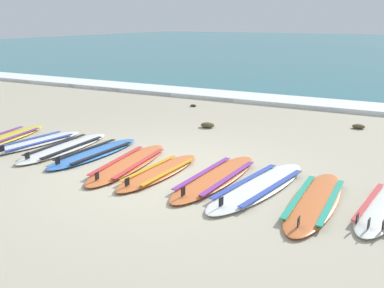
{
  "coord_description": "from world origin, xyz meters",
  "views": [
    {
      "loc": [
        3.5,
        -5.41,
        2.27
      ],
      "look_at": [
        0.1,
        0.86,
        0.25
      ],
      "focal_mm": 41.29,
      "sensor_mm": 36.0,
      "label": 1
    }
  ],
  "objects_px": {
    "surfboard_1": "(35,143)",
    "surfboard_7": "(259,186)",
    "surfboard_2": "(65,148)",
    "surfboard_8": "(315,201)",
    "surfboard_5": "(159,172)",
    "surfboard_9": "(383,207)",
    "surfboard_4": "(128,163)",
    "surfboard_3": "(94,153)",
    "surfboard_6": "(216,177)",
    "surfboard_0": "(3,138)"
  },
  "relations": [
    {
      "from": "surfboard_1",
      "to": "surfboard_3",
      "type": "relative_size",
      "value": 0.98
    },
    {
      "from": "surfboard_8",
      "to": "surfboard_9",
      "type": "distance_m",
      "value": 0.82
    },
    {
      "from": "surfboard_0",
      "to": "surfboard_6",
      "type": "height_order",
      "value": "same"
    },
    {
      "from": "surfboard_3",
      "to": "surfboard_4",
      "type": "xyz_separation_m",
      "value": [
        0.86,
        -0.19,
        -0.0
      ]
    },
    {
      "from": "surfboard_2",
      "to": "surfboard_5",
      "type": "distance_m",
      "value": 2.23
    },
    {
      "from": "surfboard_5",
      "to": "surfboard_7",
      "type": "relative_size",
      "value": 0.81
    },
    {
      "from": "surfboard_3",
      "to": "surfboard_7",
      "type": "bearing_deg",
      "value": -2.6
    },
    {
      "from": "surfboard_1",
      "to": "surfboard_5",
      "type": "xyz_separation_m",
      "value": [
        2.94,
        -0.27,
        -0.0
      ]
    },
    {
      "from": "surfboard_2",
      "to": "surfboard_7",
      "type": "bearing_deg",
      "value": -2.13
    },
    {
      "from": "surfboard_1",
      "to": "surfboard_8",
      "type": "bearing_deg",
      "value": -2.79
    },
    {
      "from": "surfboard_5",
      "to": "surfboard_7",
      "type": "bearing_deg",
      "value": 5.61
    },
    {
      "from": "surfboard_1",
      "to": "surfboard_9",
      "type": "bearing_deg",
      "value": -0.46
    },
    {
      "from": "surfboard_4",
      "to": "surfboard_6",
      "type": "height_order",
      "value": "same"
    },
    {
      "from": "surfboard_1",
      "to": "surfboard_9",
      "type": "distance_m",
      "value": 6.08
    },
    {
      "from": "surfboard_2",
      "to": "surfboard_8",
      "type": "distance_m",
      "value": 4.56
    },
    {
      "from": "surfboard_4",
      "to": "surfboard_6",
      "type": "bearing_deg",
      "value": 3.34
    },
    {
      "from": "surfboard_4",
      "to": "surfboard_6",
      "type": "relative_size",
      "value": 1.0
    },
    {
      "from": "surfboard_4",
      "to": "surfboard_5",
      "type": "height_order",
      "value": "same"
    },
    {
      "from": "surfboard_7",
      "to": "surfboard_8",
      "type": "height_order",
      "value": "same"
    },
    {
      "from": "surfboard_6",
      "to": "surfboard_4",
      "type": "bearing_deg",
      "value": -176.66
    },
    {
      "from": "surfboard_3",
      "to": "surfboard_4",
      "type": "distance_m",
      "value": 0.88
    },
    {
      "from": "surfboard_0",
      "to": "surfboard_5",
      "type": "distance_m",
      "value": 3.72
    },
    {
      "from": "surfboard_7",
      "to": "surfboard_8",
      "type": "relative_size",
      "value": 1.09
    },
    {
      "from": "surfboard_1",
      "to": "surfboard_2",
      "type": "bearing_deg",
      "value": 1.79
    },
    {
      "from": "surfboard_9",
      "to": "surfboard_1",
      "type": "bearing_deg",
      "value": 179.54
    },
    {
      "from": "surfboard_4",
      "to": "surfboard_7",
      "type": "relative_size",
      "value": 0.95
    },
    {
      "from": "surfboard_1",
      "to": "surfboard_4",
      "type": "distance_m",
      "value": 2.3
    },
    {
      "from": "surfboard_7",
      "to": "surfboard_8",
      "type": "bearing_deg",
      "value": -9.93
    },
    {
      "from": "surfboard_0",
      "to": "surfboard_1",
      "type": "xyz_separation_m",
      "value": [
        0.78,
        0.08,
        0.0
      ]
    },
    {
      "from": "surfboard_4",
      "to": "surfboard_0",
      "type": "bearing_deg",
      "value": 178.37
    },
    {
      "from": "surfboard_2",
      "to": "surfboard_6",
      "type": "bearing_deg",
      "value": -1.85
    },
    {
      "from": "surfboard_0",
      "to": "surfboard_3",
      "type": "distance_m",
      "value": 2.21
    },
    {
      "from": "surfboard_6",
      "to": "surfboard_8",
      "type": "distance_m",
      "value": 1.5
    },
    {
      "from": "surfboard_5",
      "to": "surfboard_7",
      "type": "distance_m",
      "value": 1.55
    },
    {
      "from": "surfboard_0",
      "to": "surfboard_4",
      "type": "bearing_deg",
      "value": -1.63
    },
    {
      "from": "surfboard_1",
      "to": "surfboard_7",
      "type": "relative_size",
      "value": 0.85
    },
    {
      "from": "surfboard_8",
      "to": "surfboard_6",
      "type": "bearing_deg",
      "value": 173.05
    },
    {
      "from": "surfboard_3",
      "to": "surfboard_4",
      "type": "bearing_deg",
      "value": -12.22
    },
    {
      "from": "surfboard_8",
      "to": "surfboard_4",
      "type": "bearing_deg",
      "value": 178.22
    },
    {
      "from": "surfboard_1",
      "to": "surfboard_5",
      "type": "relative_size",
      "value": 1.06
    },
    {
      "from": "surfboard_3",
      "to": "surfboard_5",
      "type": "distance_m",
      "value": 1.54
    },
    {
      "from": "surfboard_1",
      "to": "surfboard_6",
      "type": "height_order",
      "value": "same"
    },
    {
      "from": "surfboard_5",
      "to": "surfboard_8",
      "type": "relative_size",
      "value": 0.88
    },
    {
      "from": "surfboard_0",
      "to": "surfboard_6",
      "type": "distance_m",
      "value": 4.58
    },
    {
      "from": "surfboard_1",
      "to": "surfboard_9",
      "type": "height_order",
      "value": "same"
    },
    {
      "from": "surfboard_4",
      "to": "surfboard_7",
      "type": "bearing_deg",
      "value": 1.26
    },
    {
      "from": "surfboard_3",
      "to": "surfboard_6",
      "type": "distance_m",
      "value": 2.38
    },
    {
      "from": "surfboard_0",
      "to": "surfboard_7",
      "type": "height_order",
      "value": "same"
    },
    {
      "from": "surfboard_2",
      "to": "surfboard_9",
      "type": "xyz_separation_m",
      "value": [
        5.35,
        -0.07,
        0.0
      ]
    },
    {
      "from": "surfboard_2",
      "to": "surfboard_1",
      "type": "bearing_deg",
      "value": -178.21
    }
  ]
}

